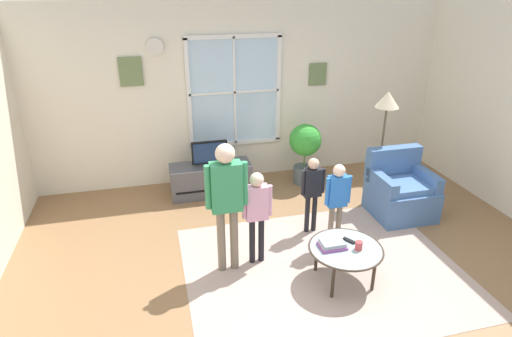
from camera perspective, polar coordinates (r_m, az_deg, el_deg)
The scene contains 16 objects.
ground_plane at distance 4.75m, azimuth 6.33°, elevation -14.56°, with size 6.89×6.15×0.02m, color olive.
back_wall at distance 6.64m, azimuth -1.69°, elevation 10.05°, with size 6.29×0.17×2.70m.
area_rug at distance 4.92m, azimuth 8.85°, elevation -13.04°, with size 2.99×2.37×0.01m, color tan.
tv_stand at distance 6.36m, azimuth -6.03°, elevation -1.43°, with size 1.18×0.44×0.47m.
television at distance 6.19m, azimuth -6.19°, elevation 2.12°, with size 0.51×0.08×0.36m.
armchair at distance 6.07m, azimuth 18.63°, elevation -2.93°, with size 0.76×0.74×0.87m.
coffee_table at distance 4.59m, azimuth 11.84°, elevation -10.55°, with size 0.77×0.77×0.41m.
book_stack at distance 4.54m, azimuth 10.11°, elevation -9.90°, with size 0.27×0.20×0.07m.
cup at distance 4.55m, azimuth 13.52°, elevation -9.94°, with size 0.08×0.08×0.09m, color #BF3F3F.
remote_near_books at distance 4.67m, azimuth 12.31°, elevation -9.36°, with size 0.04×0.14×0.02m, color black.
person_blue_shirt at distance 5.03m, azimuth 10.75°, elevation -3.58°, with size 0.31×0.14×1.04m.
person_black_shirt at distance 5.26m, azimuth 7.51°, elevation -2.42°, with size 0.30×0.14×1.00m.
person_green_shirt at distance 4.39m, azimuth -3.97°, elevation -3.45°, with size 0.44×0.20×1.47m.
person_pink_shirt at distance 4.61m, azimuth 0.10°, elevation -5.26°, with size 0.33×0.15×1.10m.
potted_plant_by_window at distance 6.58m, azimuth 6.53°, elevation 2.88°, with size 0.49×0.49×0.95m.
floor_lamp at distance 6.12m, azimuth 16.96°, elevation 7.42°, with size 0.32×0.32×1.57m.
Camera 1 is at (-1.40, -3.47, 2.93)m, focal length 30.05 mm.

